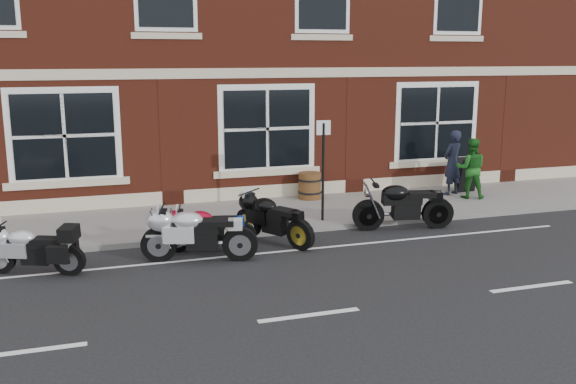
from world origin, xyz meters
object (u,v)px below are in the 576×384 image
moto_sport_black (273,217)px  parking_sign (323,163)px  moto_sport_silver (197,232)px  barrel_planter (310,186)px  moto_touring_silver (31,247)px  moto_sport_red (207,228)px  pedestrian_right (471,168)px  a_board_sign (465,175)px  pedestrian_left (452,163)px  moto_naked_black (401,203)px

moto_sport_black → parking_sign: 2.01m
moto_sport_silver → barrel_planter: (3.69, 3.98, -0.10)m
moto_touring_silver → parking_sign: 6.41m
moto_sport_red → moto_sport_silver: 0.64m
moto_touring_silver → barrel_planter: size_ratio=2.53×
moto_touring_silver → pedestrian_right: 11.03m
moto_touring_silver → a_board_sign: 11.56m
moto_sport_silver → pedestrian_right: pedestrian_right is taller
barrel_planter → a_board_sign: bearing=-5.9°
barrel_planter → parking_sign: bearing=-102.2°
moto_touring_silver → moto_sport_red: 3.27m
moto_sport_black → pedestrian_left: size_ratio=1.07×
moto_sport_black → pedestrian_left: pedestrian_left is taller
a_board_sign → barrel_planter: 4.45m
moto_sport_black → a_board_sign: a_board_sign is taller
moto_sport_silver → pedestrian_right: bearing=-54.7°
pedestrian_left → a_board_sign: bearing=178.4°
moto_sport_silver → parking_sign: bearing=-45.7°
moto_touring_silver → moto_naked_black: moto_touring_silver is taller
moto_sport_red → pedestrian_right: size_ratio=1.16×
moto_touring_silver → moto_naked_black: size_ratio=0.77×
moto_sport_black → a_board_sign: (6.40, 2.78, 0.05)m
moto_naked_black → barrel_planter: bearing=30.1°
moto_touring_silver → barrel_planter: (6.63, 3.82, -0.03)m
moto_sport_black → moto_sport_silver: size_ratio=0.87×
pedestrian_right → moto_sport_red: bearing=43.1°
moto_touring_silver → parking_sign: bearing=-53.3°
moto_sport_red → moto_touring_silver: bearing=110.0°
moto_sport_silver → pedestrian_left: 8.26m
moto_sport_black → moto_naked_black: size_ratio=0.82×
pedestrian_right → moto_naked_black: bearing=58.6°
moto_sport_silver → a_board_sign: 8.85m
parking_sign → pedestrian_right: bearing=16.1°
moto_naked_black → parking_sign: parking_sign is taller
moto_touring_silver → moto_sport_red: moto_touring_silver is taller
a_board_sign → parking_sign: parking_sign is taller
moto_sport_red → pedestrian_right: (7.47, 2.20, 0.43)m
moto_touring_silver → barrel_planter: bearing=-37.7°
moto_touring_silver → pedestrian_left: size_ratio=1.00×
moto_naked_black → pedestrian_right: size_ratio=1.43×
a_board_sign → barrel_planter: size_ratio=1.35×
pedestrian_left → parking_sign: parking_sign is taller
moto_sport_black → barrel_planter: 3.79m
pedestrian_left → moto_sport_silver: bearing=2.6°
moto_sport_red → pedestrian_left: (7.25, 2.75, 0.51)m
moto_touring_silver → pedestrian_right: bearing=-54.0°
parking_sign → barrel_planter: bearing=81.2°
pedestrian_left → a_board_sign: pedestrian_left is taller
moto_sport_red → a_board_sign: size_ratio=1.97×
moto_sport_red → pedestrian_right: bearing=-60.6°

